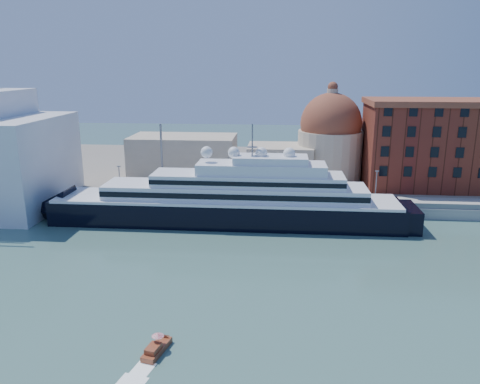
{
  "coord_description": "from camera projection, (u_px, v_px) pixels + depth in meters",
  "views": [
    {
      "loc": [
        8.01,
        -74.43,
        33.8
      ],
      "look_at": [
        -0.01,
        18.0,
        8.52
      ],
      "focal_mm": 35.0,
      "sensor_mm": 36.0,
      "label": 1
    }
  ],
  "objects": [
    {
      "name": "warehouse",
      "position": [
        448.0,
        143.0,
        123.12
      ],
      "size": [
        43.0,
        19.0,
        23.25
      ],
      "color": "maroon",
      "rests_on": "land"
    },
    {
      "name": "ground",
      "position": [
        231.0,
        266.0,
        81.1
      ],
      "size": [
        400.0,
        400.0,
        0.0
      ],
      "primitive_type": "plane",
      "color": "#335951",
      "rests_on": "ground"
    },
    {
      "name": "superyacht",
      "position": [
        215.0,
        203.0,
        102.54
      ],
      "size": [
        85.83,
        11.9,
        25.65
      ],
      "color": "black",
      "rests_on": "ground"
    },
    {
      "name": "quay_fence",
      "position": [
        244.0,
        202.0,
        108.64
      ],
      "size": [
        180.0,
        0.1,
        1.2
      ],
      "primitive_type": "cube",
      "color": "slate",
      "rests_on": "quay"
    },
    {
      "name": "lamp_posts",
      "position": [
        192.0,
        170.0,
        110.58
      ],
      "size": [
        120.8,
        2.4,
        18.0
      ],
      "color": "slate",
      "rests_on": "quay"
    },
    {
      "name": "quay",
      "position": [
        246.0,
        204.0,
        113.45
      ],
      "size": [
        180.0,
        10.0,
        2.5
      ],
      "primitive_type": "cube",
      "color": "gray",
      "rests_on": "ground"
    },
    {
      "name": "water_taxi",
      "position": [
        156.0,
        348.0,
        56.66
      ],
      "size": [
        2.81,
        5.37,
        2.43
      ],
      "rotation": [
        0.0,
        0.0,
        -0.23
      ],
      "color": "maroon",
      "rests_on": "ground"
    },
    {
      "name": "land",
      "position": [
        255.0,
        169.0,
        152.92
      ],
      "size": [
        260.0,
        72.0,
        2.0
      ],
      "primitive_type": "cube",
      "color": "slate",
      "rests_on": "ground"
    },
    {
      "name": "church",
      "position": [
        274.0,
        148.0,
        133.17
      ],
      "size": [
        66.0,
        18.0,
        25.5
      ],
      "color": "beige",
      "rests_on": "land"
    }
  ]
}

